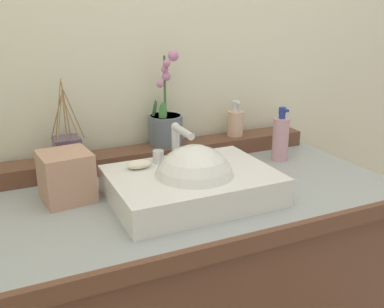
# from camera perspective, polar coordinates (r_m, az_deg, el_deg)

# --- Properties ---
(wall_back) EXTENTS (2.80, 0.20, 2.70)m
(wall_back) POSITION_cam_1_polar(r_m,az_deg,el_deg) (1.59, -6.69, 18.77)
(wall_back) COLOR beige
(wall_back) RESTS_ON ground
(vanity_cabinet) EXTENTS (1.16, 0.65, 0.84)m
(vanity_cabinet) POSITION_cam_1_polar(r_m,az_deg,el_deg) (1.50, 0.20, -19.19)
(vanity_cabinet) COLOR brown
(vanity_cabinet) RESTS_ON ground
(back_ledge) EXTENTS (1.09, 0.10, 0.05)m
(back_ledge) POSITION_cam_1_polar(r_m,az_deg,el_deg) (1.50, -3.91, 0.06)
(back_ledge) COLOR brown
(back_ledge) RESTS_ON vanity_cabinet
(sink_basin) EXTENTS (0.44, 0.32, 0.26)m
(sink_basin) POSITION_cam_1_polar(r_m,az_deg,el_deg) (1.20, 0.15, -4.09)
(sink_basin) COLOR white
(sink_basin) RESTS_ON vanity_cabinet
(soap_bar) EXTENTS (0.07, 0.04, 0.02)m
(soap_bar) POSITION_cam_1_polar(r_m,az_deg,el_deg) (1.22, -6.95, -1.34)
(soap_bar) COLOR beige
(soap_bar) RESTS_ON sink_basin
(potted_plant) EXTENTS (0.12, 0.12, 0.32)m
(potted_plant) POSITION_cam_1_polar(r_m,az_deg,el_deg) (1.49, -3.48, 3.95)
(potted_plant) COLOR slate
(potted_plant) RESTS_ON back_ledge
(soap_dispenser) EXTENTS (0.06, 0.06, 0.13)m
(soap_dispenser) POSITION_cam_1_polar(r_m,az_deg,el_deg) (1.61, 5.68, 4.19)
(soap_dispenser) COLOR beige
(soap_dispenser) RESTS_ON back_ledge
(reed_diffuser) EXTENTS (0.10, 0.08, 0.25)m
(reed_diffuser) POSITION_cam_1_polar(r_m,az_deg,el_deg) (1.41, -15.98, 0.87)
(reed_diffuser) COLOR #55445A
(reed_diffuser) RESTS_ON back_ledge
(lotion_bottle) EXTENTS (0.06, 0.06, 0.19)m
(lotion_bottle) POSITION_cam_1_polar(r_m,az_deg,el_deg) (1.52, 11.50, 2.05)
(lotion_bottle) COLOR #CA96A2
(lotion_bottle) RESTS_ON vanity_cabinet
(tissue_box) EXTENTS (0.14, 0.14, 0.14)m
(tissue_box) POSITION_cam_1_polar(r_m,az_deg,el_deg) (1.23, -16.11, -2.83)
(tissue_box) COLOR tan
(tissue_box) RESTS_ON vanity_cabinet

